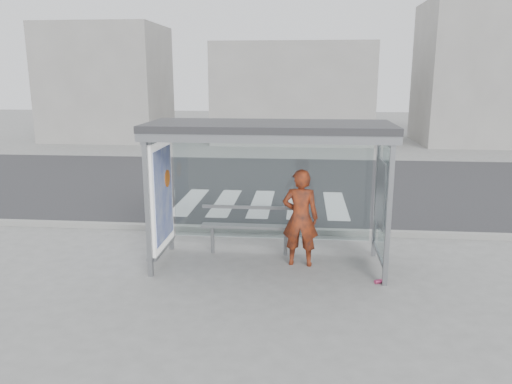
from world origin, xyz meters
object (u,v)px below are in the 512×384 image
bus_shelter (248,158)px  person (300,218)px  soda_can (378,282)px  bench (249,226)px

bus_shelter → person: size_ratio=2.36×
bus_shelter → person: (0.95, 0.04, -1.08)m
person → soda_can: bearing=154.6°
bus_shelter → soda_can: (2.28, -0.71, -1.95)m
person → bus_shelter: bearing=6.5°
person → soda_can: size_ratio=13.67×
bench → soda_can: bench is taller
bus_shelter → bench: size_ratio=2.31×
bench → soda_can: bearing=-27.9°
person → bench: size_ratio=0.98×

